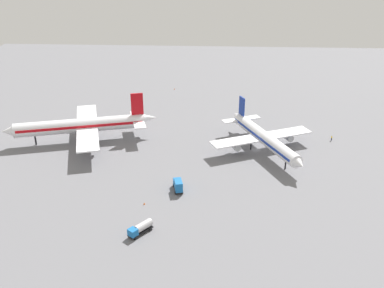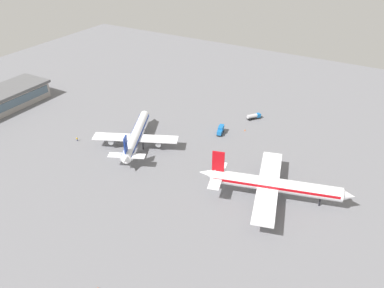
{
  "view_description": "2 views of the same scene",
  "coord_description": "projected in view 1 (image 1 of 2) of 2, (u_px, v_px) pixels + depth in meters",
  "views": [
    {
      "loc": [
        -131.24,
        13.57,
        62.51
      ],
      "look_at": [
        -1.44,
        20.56,
        2.21
      ],
      "focal_mm": 42.82,
      "sensor_mm": 36.0,
      "label": 1
    },
    {
      "loc": [
        103.93,
        84.3,
        81.12
      ],
      "look_at": [
        -4.5,
        21.61,
        5.75
      ],
      "focal_mm": 36.48,
      "sensor_mm": 36.0,
      "label": 2
    }
  ],
  "objects": [
    {
      "name": "ground_crew_worker",
      "position": [
        332.0,
        138.0,
        150.74
      ],
      "size": [
        0.54,
        0.54,
        1.67
      ],
      "rotation": [
        0.0,
        0.0,
        0.81
      ],
      "color": "#1E2338",
      "rests_on": "ground"
    },
    {
      "name": "airplane_at_gate",
      "position": [
        264.0,
        137.0,
        141.86
      ],
      "size": [
        39.6,
        32.85,
        12.82
      ],
      "rotation": [
        0.0,
        0.0,
        3.57
      ],
      "color": "white",
      "rests_on": "ground"
    },
    {
      "name": "airplane_taxiing",
      "position": [
        82.0,
        125.0,
        148.6
      ],
      "size": [
        39.78,
        48.66,
        15.07
      ],
      "rotation": [
        0.0,
        0.0,
        1.84
      ],
      "color": "white",
      "rests_on": "ground"
    },
    {
      "name": "safety_cone_mid_apron",
      "position": [
        174.0,
        89.0,
        200.0
      ],
      "size": [
        0.44,
        0.44,
        0.6
      ],
      "primitive_type": "cone",
      "color": "#EA590C",
      "rests_on": "ground"
    },
    {
      "name": "safety_cone_near_gate",
      "position": [
        144.0,
        204.0,
        115.42
      ],
      "size": [
        0.44,
        0.44,
        0.6
      ],
      "primitive_type": "cone",
      "color": "#EA590C",
      "rests_on": "ground"
    },
    {
      "name": "ground",
      "position": [
        257.0,
        150.0,
        144.53
      ],
      "size": [
        288.0,
        288.0,
        0.0
      ],
      "primitive_type": "plane",
      "color": "slate"
    },
    {
      "name": "fuel_truck",
      "position": [
        140.0,
        228.0,
        103.96
      ],
      "size": [
        6.09,
        5.44,
        2.5
      ],
      "rotation": [
        0.0,
        0.0,
        2.46
      ],
      "color": "black",
      "rests_on": "ground"
    },
    {
      "name": "catering_truck",
      "position": [
        178.0,
        185.0,
        121.19
      ],
      "size": [
        5.88,
        3.18,
        3.3
      ],
      "rotation": [
        0.0,
        0.0,
        0.22
      ],
      "color": "black",
      "rests_on": "ground"
    }
  ]
}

